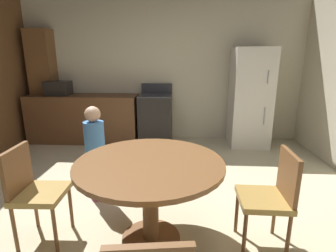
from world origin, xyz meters
name	(u,v)px	position (x,y,z in m)	size (l,w,h in m)	color
ground_plane	(140,220)	(0.00, 0.00, 0.00)	(14.00, 14.00, 0.00)	beige
wall_back	(162,70)	(0.00, 2.91, 1.35)	(5.63, 0.12, 2.70)	beige
kitchen_counter	(85,118)	(-1.48, 2.51, 0.45)	(2.07, 0.60, 0.90)	brown
pantry_column	(45,86)	(-2.30, 2.69, 1.05)	(0.44, 0.36, 2.10)	brown
oven_range	(156,118)	(-0.10, 2.51, 0.47)	(0.60, 0.60, 1.10)	black
refrigerator	(250,98)	(1.62, 2.46, 0.88)	(0.68, 0.68, 1.76)	silver
microwave	(58,88)	(-1.94, 2.51, 1.03)	(0.44, 0.32, 0.26)	black
dining_table	(150,178)	(0.14, -0.28, 0.61)	(1.25, 1.25, 0.76)	brown
chair_west	(33,188)	(-0.87, -0.32, 0.50)	(0.41, 0.41, 0.87)	brown
chair_east	(272,194)	(1.16, -0.30, 0.50)	(0.41, 0.41, 0.87)	brown
person_child	(95,151)	(-0.55, 0.40, 0.58)	(0.31, 0.31, 1.09)	#8C337A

